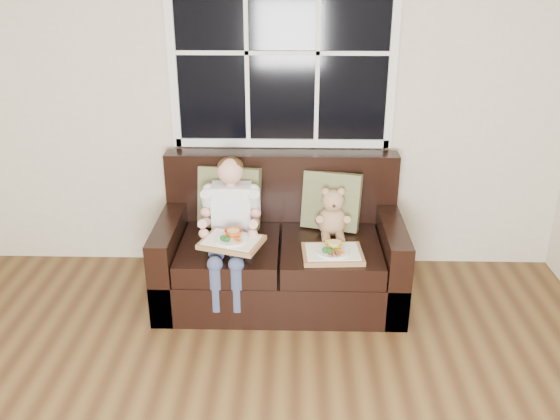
{
  "coord_description": "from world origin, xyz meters",
  "views": [
    {
      "loc": [
        0.22,
        -1.77,
        2.28
      ],
      "look_at": [
        0.12,
        1.85,
        0.72
      ],
      "focal_mm": 38.0,
      "sensor_mm": 36.0,
      "label": 1
    }
  ],
  "objects_px": {
    "tray_left": "(232,240)",
    "tray_right": "(333,253)",
    "loveseat": "(281,253)",
    "teddy_bear": "(332,216)",
    "child": "(230,216)"
  },
  "relations": [
    {
      "from": "tray_left",
      "to": "teddy_bear",
      "type": "bearing_deg",
      "value": 46.27
    },
    {
      "from": "loveseat",
      "to": "child",
      "type": "xyz_separation_m",
      "value": [
        -0.34,
        -0.12,
        0.34
      ]
    },
    {
      "from": "loveseat",
      "to": "tray_right",
      "type": "distance_m",
      "value": 0.5
    },
    {
      "from": "tray_left",
      "to": "tray_right",
      "type": "height_order",
      "value": "tray_left"
    },
    {
      "from": "teddy_bear",
      "to": "child",
      "type": "bearing_deg",
      "value": -169.47
    },
    {
      "from": "teddy_bear",
      "to": "tray_right",
      "type": "relative_size",
      "value": 0.89
    },
    {
      "from": "tray_right",
      "to": "child",
      "type": "bearing_deg",
      "value": 161.26
    },
    {
      "from": "loveseat",
      "to": "teddy_bear",
      "type": "relative_size",
      "value": 4.63
    },
    {
      "from": "loveseat",
      "to": "tray_left",
      "type": "relative_size",
      "value": 3.76
    },
    {
      "from": "tray_left",
      "to": "tray_right",
      "type": "bearing_deg",
      "value": 20.28
    },
    {
      "from": "loveseat",
      "to": "tray_left",
      "type": "bearing_deg",
      "value": -132.19
    },
    {
      "from": "teddy_bear",
      "to": "tray_right",
      "type": "xyz_separation_m",
      "value": [
        -0.01,
        -0.34,
        -0.12
      ]
    },
    {
      "from": "teddy_bear",
      "to": "tray_left",
      "type": "bearing_deg",
      "value": -152.67
    },
    {
      "from": "child",
      "to": "tray_right",
      "type": "bearing_deg",
      "value": -15.45
    },
    {
      "from": "loveseat",
      "to": "tray_left",
      "type": "xyz_separation_m",
      "value": [
        -0.31,
        -0.34,
        0.26
      ]
    }
  ]
}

